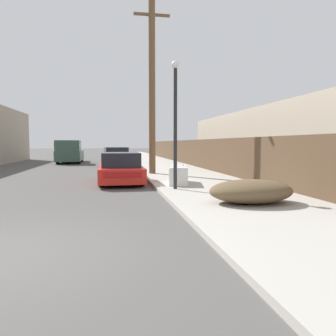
# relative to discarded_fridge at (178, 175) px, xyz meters

# --- Properties ---
(sidewalk_curb) EXTENTS (4.20, 63.00, 0.12)m
(sidewalk_curb) POSITION_rel_discarded_fridge_xyz_m (1.11, 16.23, -0.39)
(sidewalk_curb) COLOR #ADA89E
(sidewalk_curb) RESTS_ON ground
(discarded_fridge) EXTENTS (1.01, 1.88, 0.68)m
(discarded_fridge) POSITION_rel_discarded_fridge_xyz_m (0.00, 0.00, 0.00)
(discarded_fridge) COLOR white
(discarded_fridge) RESTS_ON sidewalk_curb
(parked_sports_car_red) EXTENTS (1.78, 4.30, 1.27)m
(parked_sports_car_red) POSITION_rel_discarded_fridge_xyz_m (-2.14, 1.56, 0.13)
(parked_sports_car_red) COLOR red
(parked_sports_car_red) RESTS_ON ground
(car_parked_mid) EXTENTS (2.15, 4.40, 1.37)m
(car_parked_mid) POSITION_rel_discarded_fridge_xyz_m (-2.17, 11.82, 0.19)
(car_parked_mid) COLOR #5B1E19
(car_parked_mid) RESTS_ON ground
(pickup_truck) EXTENTS (2.10, 5.80, 1.89)m
(pickup_truck) POSITION_rel_discarded_fridge_xyz_m (-5.91, 16.33, 0.50)
(pickup_truck) COLOR #385647
(pickup_truck) RESTS_ON ground
(utility_pole) EXTENTS (1.80, 0.33, 8.73)m
(utility_pole) POSITION_rel_discarded_fridge_xyz_m (-0.45, 4.37, 4.13)
(utility_pole) COLOR brown
(utility_pole) RESTS_ON sidewalk_curb
(street_lamp) EXTENTS (0.26, 0.26, 4.22)m
(street_lamp) POSITION_rel_discarded_fridge_xyz_m (-0.42, -1.46, 2.15)
(street_lamp) COLOR #232326
(street_lamp) RESTS_ON sidewalk_curb
(brush_pile) EXTENTS (2.19, 1.52, 0.60)m
(brush_pile) POSITION_rel_discarded_fridge_xyz_m (0.98, -4.35, -0.03)
(brush_pile) COLOR brown
(brush_pile) RESTS_ON sidewalk_curb
(wooden_fence) EXTENTS (0.08, 38.63, 1.77)m
(wooden_fence) POSITION_rel_discarded_fridge_xyz_m (3.06, 12.74, 0.56)
(wooden_fence) COLOR brown
(wooden_fence) RESTS_ON sidewalk_curb
(building_right_house) EXTENTS (6.00, 19.43, 3.67)m
(building_right_house) POSITION_rel_discarded_fridge_xyz_m (8.43, 7.45, 1.39)
(building_right_house) COLOR beige
(building_right_house) RESTS_ON ground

